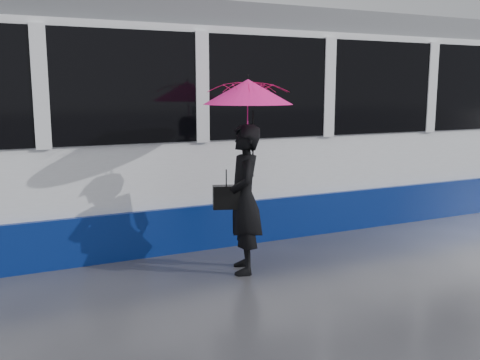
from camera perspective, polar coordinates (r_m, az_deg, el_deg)
ground at (r=6.20m, az=-2.73°, el=-10.92°), size 90.00×90.00×0.00m
rails at (r=8.46m, az=-9.27°, el=-5.33°), size 34.00×1.51×0.02m
tram at (r=9.38m, az=7.63°, el=6.28°), size 26.00×2.56×3.35m
woman at (r=6.34m, az=0.43°, el=-2.08°), size 0.61×0.75×1.78m
umbrella at (r=6.24m, az=0.86°, el=7.53°), size 1.32×1.32×1.20m
handbag at (r=6.26m, az=-1.47°, el=-1.83°), size 0.34×0.23×0.45m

